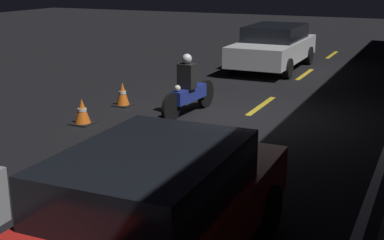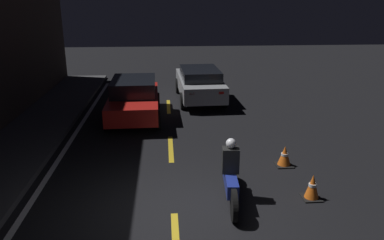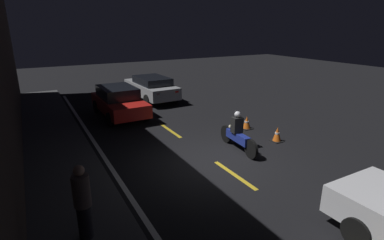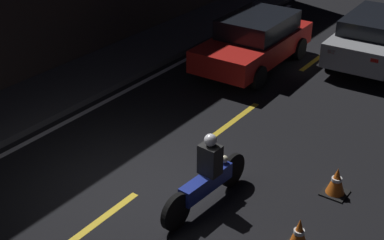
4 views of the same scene
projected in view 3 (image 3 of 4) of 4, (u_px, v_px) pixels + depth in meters
name	position (u px, v px, depth m)	size (l,w,h in m)	color
ground_plane	(216.00, 162.00, 9.71)	(56.00, 56.00, 0.00)	black
raised_curb	(73.00, 196.00, 7.65)	(28.00, 2.11, 0.15)	#424244
lane_dash_c	(234.00, 175.00, 8.87)	(2.00, 0.14, 0.01)	gold
lane_dash_d	(170.00, 130.00, 12.62)	(2.00, 0.14, 0.01)	gold
lane_dash_e	(135.00, 106.00, 16.37)	(2.00, 0.14, 0.01)	gold
lane_solid_kerb	(123.00, 185.00, 8.28)	(25.20, 0.14, 0.01)	silver
taxi_red	(119.00, 101.00, 14.36)	(4.08, 1.92, 1.43)	red
hatchback_silver	(151.00, 87.00, 17.56)	(4.46, 1.96, 1.39)	#9EA0A5
motorcycle	(238.00, 135.00, 10.51)	(2.25, 0.38, 1.40)	black
traffic_cone_near	(277.00, 134.00, 11.36)	(0.41, 0.41, 0.57)	black
traffic_cone_mid	(247.00, 123.00, 12.76)	(0.45, 0.45, 0.55)	black
pedestrian	(83.00, 202.00, 5.81)	(0.34, 0.34, 1.59)	black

